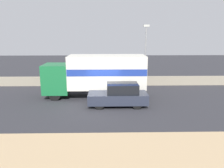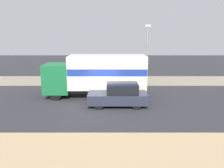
% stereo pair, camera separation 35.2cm
% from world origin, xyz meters
% --- Properties ---
extents(ground_plane, '(80.00, 80.00, 0.00)m').
position_xyz_m(ground_plane, '(0.00, 0.00, 0.00)').
color(ground_plane, '#2D2D33').
extents(dirt_shoulder_foreground, '(60.00, 5.03, 0.04)m').
position_xyz_m(dirt_shoulder_foreground, '(0.00, -7.04, 0.02)').
color(dirt_shoulder_foreground, tan).
rests_on(dirt_shoulder_foreground, ground_plane).
extents(stone_wall_backdrop, '(60.00, 0.35, 0.93)m').
position_xyz_m(stone_wall_backdrop, '(0.00, 6.73, 0.47)').
color(stone_wall_backdrop, gray).
rests_on(stone_wall_backdrop, ground_plane).
extents(street_lamp, '(0.56, 0.28, 6.08)m').
position_xyz_m(street_lamp, '(4.08, 6.26, 3.58)').
color(street_lamp, gray).
rests_on(street_lamp, ground_plane).
extents(box_truck, '(8.34, 2.59, 3.49)m').
position_xyz_m(box_truck, '(-0.47, 2.55, 1.99)').
color(box_truck, '#196B38').
rests_on(box_truck, ground_plane).
extents(car_hatchback, '(4.31, 1.76, 1.70)m').
position_xyz_m(car_hatchback, '(1.15, 0.06, 0.83)').
color(car_hatchback, '#282D3D').
rests_on(car_hatchback, ground_plane).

